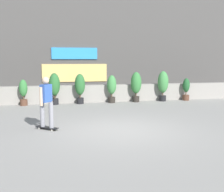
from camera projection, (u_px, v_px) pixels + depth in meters
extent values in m
plane|color=gray|center=(121.00, 130.00, 8.81)|extent=(48.00, 48.00, 0.00)
cube|color=gray|center=(95.00, 93.00, 14.57)|extent=(18.00, 0.40, 0.90)
cube|color=#4C4947|center=(86.00, 44.00, 18.09)|extent=(20.00, 2.00, 6.50)
cube|color=#3399F2|center=(75.00, 53.00, 17.00)|extent=(2.80, 0.08, 0.70)
cube|color=#F2CC72|center=(75.00, 73.00, 17.17)|extent=(4.00, 0.06, 1.10)
cylinder|color=brown|center=(24.00, 102.00, 13.46)|extent=(0.36, 0.36, 0.30)
cylinder|color=brown|center=(24.00, 98.00, 13.43)|extent=(0.06, 0.06, 0.15)
ellipsoid|color=#387F3D|center=(23.00, 88.00, 13.37)|extent=(0.40, 0.40, 0.82)
cylinder|color=black|center=(55.00, 102.00, 13.76)|extent=(0.36, 0.36, 0.30)
cylinder|color=brown|center=(55.00, 97.00, 13.73)|extent=(0.06, 0.06, 0.15)
ellipsoid|color=#2D6B33|center=(54.00, 84.00, 13.65)|extent=(0.55, 0.55, 1.12)
cylinder|color=black|center=(80.00, 101.00, 14.01)|extent=(0.36, 0.36, 0.30)
cylinder|color=brown|center=(80.00, 96.00, 13.98)|extent=(0.06, 0.06, 0.15)
ellipsoid|color=#2D6B33|center=(80.00, 84.00, 13.90)|extent=(0.52, 0.52, 1.07)
cylinder|color=#2D2823|center=(112.00, 100.00, 14.34)|extent=(0.36, 0.36, 0.30)
cylinder|color=brown|center=(112.00, 96.00, 14.31)|extent=(0.06, 0.06, 0.15)
ellipsoid|color=#428C47|center=(112.00, 85.00, 14.23)|extent=(0.48, 0.48, 0.98)
cylinder|color=#2D2823|center=(136.00, 99.00, 14.60)|extent=(0.36, 0.36, 0.30)
cylinder|color=brown|center=(136.00, 95.00, 14.57)|extent=(0.06, 0.06, 0.15)
ellipsoid|color=#387F3D|center=(136.00, 83.00, 14.49)|extent=(0.55, 0.55, 1.13)
cylinder|color=black|center=(163.00, 98.00, 14.90)|extent=(0.36, 0.36, 0.30)
cylinder|color=brown|center=(163.00, 94.00, 14.87)|extent=(0.06, 0.06, 0.15)
ellipsoid|color=#428C47|center=(163.00, 82.00, 14.79)|extent=(0.57, 0.57, 1.16)
cylinder|color=brown|center=(186.00, 98.00, 15.17)|extent=(0.36, 0.36, 0.30)
cylinder|color=brown|center=(186.00, 94.00, 15.14)|extent=(0.06, 0.06, 0.15)
ellipsoid|color=#235B2D|center=(186.00, 85.00, 15.08)|extent=(0.38, 0.38, 0.77)
cube|color=black|center=(47.00, 127.00, 8.87)|extent=(0.75, 0.66, 0.02)
cylinder|color=silver|center=(39.00, 128.00, 8.92)|extent=(0.06, 0.06, 0.06)
cylinder|color=silver|center=(43.00, 127.00, 9.06)|extent=(0.06, 0.06, 0.06)
cylinder|color=silver|center=(52.00, 130.00, 8.68)|extent=(0.06, 0.06, 0.06)
cylinder|color=silver|center=(55.00, 129.00, 8.82)|extent=(0.06, 0.06, 0.06)
cylinder|color=gray|center=(42.00, 114.00, 8.89)|extent=(0.14, 0.14, 0.82)
cylinder|color=gray|center=(51.00, 115.00, 8.73)|extent=(0.14, 0.14, 0.82)
cube|color=#3359B2|center=(46.00, 93.00, 8.72)|extent=(0.38, 0.41, 0.56)
sphere|color=beige|center=(46.00, 80.00, 8.67)|extent=(0.22, 0.22, 0.22)
cylinder|color=beige|center=(41.00, 97.00, 8.52)|extent=(0.09, 0.09, 0.58)
cylinder|color=beige|center=(51.00, 95.00, 8.94)|extent=(0.09, 0.09, 0.58)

